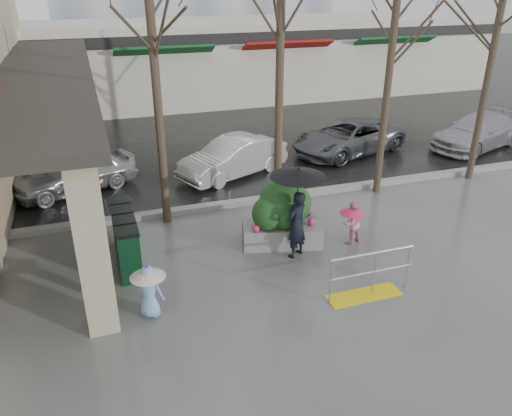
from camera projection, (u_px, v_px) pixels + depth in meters
ground at (285, 277)px, 11.09m from camera, size 120.00×120.00×0.00m
street_asphalt at (149, 87)px, 29.96m from camera, size 120.00×36.00×0.01m
curb at (234, 203)px, 14.49m from camera, size 120.00×0.30×0.15m
canopy_slab at (41, 66)px, 15.01m from camera, size 2.80×18.00×0.25m
pillar_front at (92, 246)px, 8.78m from camera, size 0.55×0.55×3.50m
pillar_back at (83, 141)px, 14.35m from camera, size 0.55×0.55×3.50m
storefront_row at (194, 61)px, 26.23m from camera, size 34.00×6.74×4.00m
handrail at (368, 280)px, 10.30m from camera, size 1.90×0.50×1.03m
tree_west at (151, 23)px, 11.44m from camera, size 3.20×3.20×6.80m
tree_midwest at (281, 13)px, 12.32m from camera, size 3.20×3.20×7.00m
tree_mideast at (394, 26)px, 13.44m from camera, size 3.20×3.20×6.50m
tree_east at (502, 3)px, 14.25m from camera, size 3.20×3.20×7.20m
woman at (297, 203)px, 11.36m from camera, size 1.30×1.30×2.24m
child_pink at (352, 220)px, 12.27m from camera, size 0.64×0.64×1.09m
child_blue at (149, 286)px, 9.55m from camera, size 0.69×0.69×1.11m
planter at (282, 213)px, 12.19m from camera, size 2.11×1.41×1.68m
news_boxes at (126, 238)px, 11.47m from camera, size 0.50×2.19×1.22m
car_a at (75, 172)px, 15.28m from camera, size 3.99×2.74×1.26m
car_b at (233, 157)px, 16.47m from camera, size 4.04×2.76×1.26m
car_c at (348, 137)px, 18.59m from camera, size 4.95×3.33×1.26m
car_d at (478, 132)px, 19.21m from camera, size 4.67×3.00×1.26m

